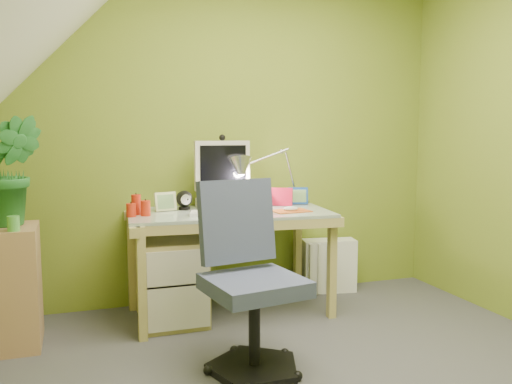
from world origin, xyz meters
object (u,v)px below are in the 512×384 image
object	(u,v)px
desk	(230,263)
radiator	(329,265)
side_ledge	(16,286)
monitor	(222,166)
potted_plant	(11,171)
desk_lamp	(283,164)
task_chair	(254,283)

from	to	relation	value
desk	radiator	xyz separation A→B (m)	(0.86, 0.25, -0.15)
side_ledge	desk	bearing A→B (deg)	5.45
desk	side_ledge	world-z (taller)	desk
monitor	radiator	xyz separation A→B (m)	(0.86, 0.07, -0.79)
desk	side_ledge	size ratio (longest dim) A/B	1.88
monitor	potted_plant	world-z (taller)	potted_plant
desk_lamp	potted_plant	xyz separation A→B (m)	(-1.76, -0.25, 0.01)
desk	potted_plant	bearing A→B (deg)	-172.03
desk	potted_plant	xyz separation A→B (m)	(-1.31, -0.07, 0.66)
monitor	task_chair	bearing A→B (deg)	-95.11
monitor	radiator	distance (m)	1.17
radiator	potted_plant	bearing A→B (deg)	-161.60
monitor	potted_plant	xyz separation A→B (m)	(-1.31, -0.25, 0.02)
potted_plant	task_chair	distance (m)	1.53
desk_lamp	monitor	bearing A→B (deg)	-174.88
desk_lamp	side_ledge	size ratio (longest dim) A/B	0.84
desk_lamp	side_ledge	bearing A→B (deg)	-165.04
radiator	desk	bearing A→B (deg)	-153.81
side_ledge	radiator	world-z (taller)	side_ledge
monitor	side_ledge	bearing A→B (deg)	-165.44
task_chair	radiator	distance (m)	1.53
side_ledge	monitor	bearing A→B (deg)	13.13
potted_plant	task_chair	size ratio (longest dim) A/B	0.66
monitor	task_chair	world-z (taller)	monitor
monitor	potted_plant	bearing A→B (deg)	-167.53
monitor	desk_lamp	size ratio (longest dim) A/B	0.98
task_chair	radiator	size ratio (longest dim) A/B	2.34
side_ledge	radiator	xyz separation A→B (m)	(2.17, 0.38, -0.15)
monitor	side_ledge	size ratio (longest dim) A/B	0.82
monitor	desk_lamp	bearing A→B (deg)	1.43
side_ledge	radiator	bearing A→B (deg)	9.90
potted_plant	task_chair	world-z (taller)	potted_plant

